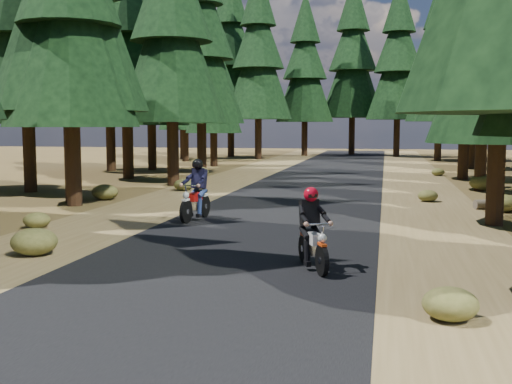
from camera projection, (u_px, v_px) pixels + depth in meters
ground at (243, 247)px, 14.39m from camera, size 120.00×120.00×0.00m
road at (279, 216)px, 19.26m from camera, size 6.00×100.00×0.01m
shoulder_l at (135, 212)px, 20.17m from camera, size 3.20×100.00×0.01m
shoulder_r at (437, 221)px, 18.36m from camera, size 3.20×100.00×0.01m
pine_forest at (328, 28)px, 34.09m from camera, size 34.59×55.08×16.32m
understory_shrubs at (317, 198)px, 21.60m from camera, size 15.17×30.32×0.69m
rider_lead at (313, 243)px, 12.12m from camera, size 1.17×1.81×1.56m
rider_follow at (195, 200)px, 18.40m from camera, size 0.84×2.03×1.75m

